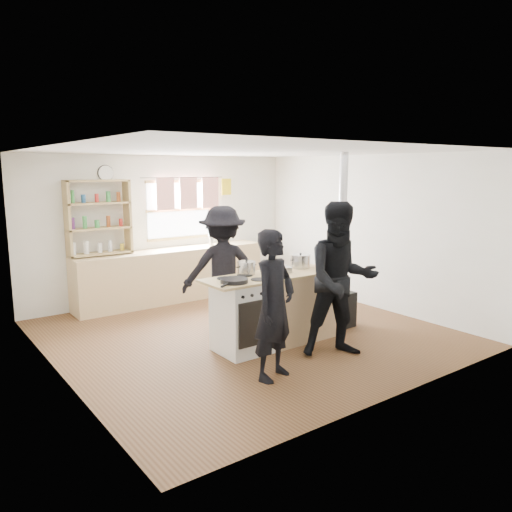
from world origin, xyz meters
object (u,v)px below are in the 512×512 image
object	(u,v)px
flue_heater	(341,283)
roast_tray	(277,269)
person_near_left	(274,305)
cooking_island	(279,308)
thermos	(211,237)
stockpot_stove	(246,268)
skillet_greens	(234,280)
person_far	(223,269)
stockpot_counter	(300,261)
bread_board	(327,264)
person_near_right	(341,280)

from	to	relation	value
flue_heater	roast_tray	bearing A→B (deg)	177.31
person_near_left	roast_tray	bearing A→B (deg)	30.65
cooking_island	thermos	bearing A→B (deg)	76.86
roast_tray	person_near_left	bearing A→B (deg)	-130.35
thermos	cooking_island	bearing A→B (deg)	-103.14
cooking_island	stockpot_stove	world-z (taller)	stockpot_stove
skillet_greens	person_far	distance (m)	1.10
roast_tray	person_far	world-z (taller)	person_far
stockpot_counter	bread_board	size ratio (longest dim) A/B	0.88
person_far	thermos	bearing A→B (deg)	-95.16
roast_tray	person_far	bearing A→B (deg)	111.76
stockpot_counter	flue_heater	xyz separation A→B (m)	(0.68, -0.11, -0.37)
skillet_greens	stockpot_counter	distance (m)	1.27
stockpot_stove	flue_heater	world-z (taller)	flue_heater
cooking_island	roast_tray	distance (m)	0.51
person_far	person_near_left	bearing A→B (deg)	97.02
flue_heater	person_far	distance (m)	1.71
cooking_island	skillet_greens	size ratio (longest dim) A/B	4.32
thermos	roast_tray	distance (m)	2.77
cooking_island	person_far	xyz separation A→B (m)	(-0.31, 0.89, 0.42)
thermos	roast_tray	size ratio (longest dim) A/B	0.84
bread_board	person_near_right	distance (m)	0.87
cooking_island	person_near_right	xyz separation A→B (m)	(0.31, -0.79, 0.48)
bread_board	stockpot_stove	bearing A→B (deg)	166.71
cooking_island	stockpot_counter	xyz separation A→B (m)	(0.47, 0.13, 0.56)
thermos	stockpot_counter	xyz separation A→B (m)	(-0.18, -2.64, -0.03)
skillet_greens	bread_board	distance (m)	1.56
stockpot_stove	person_far	distance (m)	0.70
roast_tray	person_near_right	world-z (taller)	person_near_right
roast_tray	bread_board	xyz separation A→B (m)	(0.76, -0.13, 0.01)
roast_tray	bread_board	bearing A→B (deg)	-9.85
thermos	person_near_right	bearing A→B (deg)	-95.33
stockpot_stove	person_near_right	distance (m)	1.22
stockpot_stove	bread_board	distance (m)	1.19
stockpot_counter	person_far	world-z (taller)	person_far
cooking_island	person_far	world-z (taller)	person_far
cooking_island	stockpot_stove	xyz separation A→B (m)	(-0.38, 0.21, 0.55)
person_near_right	person_near_left	bearing A→B (deg)	-149.88
cooking_island	flue_heater	xyz separation A→B (m)	(1.15, 0.02, 0.18)
skillet_greens	person_near_right	xyz separation A→B (m)	(1.09, -0.69, -0.01)
cooking_island	person_near_left	size ratio (longest dim) A/B	1.20
thermos	roast_tray	bearing A→B (deg)	-103.02
stockpot_stove	skillet_greens	bearing A→B (deg)	-141.96
thermos	roast_tray	xyz separation A→B (m)	(-0.62, -2.70, -0.09)
stockpot_counter	person_near_right	xyz separation A→B (m)	(-0.16, -0.92, -0.08)
roast_tray	skillet_greens	bearing A→B (deg)	-167.89
stockpot_stove	person_near_left	xyz separation A→B (m)	(-0.39, -1.06, -0.19)
stockpot_counter	flue_heater	size ratio (longest dim) A/B	0.11
bread_board	flue_heater	distance (m)	0.50
stockpot_stove	flue_heater	distance (m)	1.58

